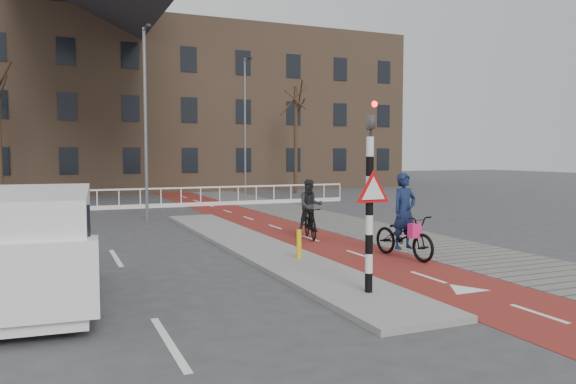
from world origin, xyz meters
name	(u,v)px	position (x,y,z in m)	size (l,w,h in m)	color
ground	(345,274)	(0.00, 0.00, 0.00)	(120.00, 120.00, 0.00)	#38383A
bike_lane	(257,221)	(1.50, 10.00, 0.01)	(2.50, 60.00, 0.01)	maroon
sidewalk	(320,218)	(4.30, 10.00, 0.01)	(3.00, 60.00, 0.01)	slate
curb_island	(255,246)	(-0.70, 4.00, 0.06)	(1.80, 16.00, 0.12)	gray
traffic_signal	(370,192)	(-0.60, -2.02, 1.99)	(0.80, 0.80, 3.68)	black
bollard	(299,244)	(-0.43, 1.56, 0.48)	(0.12, 0.12, 0.71)	yellow
cyclist_near	(404,230)	(2.32, 1.10, 0.74)	(1.02, 2.21, 2.18)	black
cyclist_far	(310,214)	(1.48, 4.97, 0.78)	(0.91, 1.78, 1.86)	black
van	(33,245)	(-6.31, -0.04, 1.07)	(2.22, 4.85, 2.03)	white
railing	(75,204)	(-5.00, 17.00, 0.31)	(28.00, 0.10, 0.99)	silver
townhouse_row	(93,81)	(-3.00, 32.00, 7.81)	(46.00, 10.00, 15.90)	#7F6047
tree_right	(296,140)	(9.10, 23.43, 3.55)	(0.25, 0.25, 7.10)	#302115
streetlight_near	(146,125)	(-2.47, 11.95, 3.81)	(0.12, 0.12, 7.62)	slate
streetlight_right	(245,128)	(4.93, 21.57, 4.19)	(0.12, 0.12, 8.38)	slate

